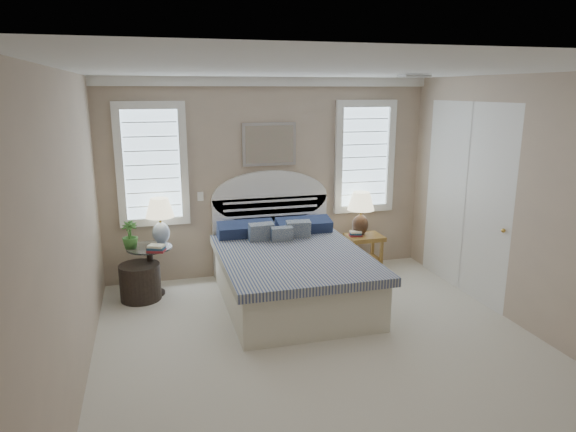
{
  "coord_description": "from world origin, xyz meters",
  "views": [
    {
      "loc": [
        -1.6,
        -4.3,
        2.53
      ],
      "look_at": [
        -0.14,
        1.0,
        1.18
      ],
      "focal_mm": 32.0,
      "sensor_mm": 36.0,
      "label": 1
    }
  ],
  "objects_px": {
    "nightstand_right": "(364,245)",
    "lamp_left": "(160,216)",
    "side_table_left": "(151,266)",
    "floor_pot": "(140,282)",
    "lamp_right": "(361,208)",
    "bed": "(289,269)"
  },
  "relations": [
    {
      "from": "nightstand_right",
      "to": "lamp_left",
      "type": "xyz_separation_m",
      "value": [
        -2.79,
        0.05,
        0.6
      ]
    },
    {
      "from": "side_table_left",
      "to": "lamp_left",
      "type": "distance_m",
      "value": 0.64
    },
    {
      "from": "nightstand_right",
      "to": "floor_pot",
      "type": "bearing_deg",
      "value": -175.87
    },
    {
      "from": "floor_pot",
      "to": "lamp_left",
      "type": "height_order",
      "value": "lamp_left"
    },
    {
      "from": "side_table_left",
      "to": "lamp_right",
      "type": "bearing_deg",
      "value": 3.44
    },
    {
      "from": "bed",
      "to": "floor_pot",
      "type": "distance_m",
      "value": 1.85
    },
    {
      "from": "side_table_left",
      "to": "floor_pot",
      "type": "relative_size",
      "value": 1.27
    },
    {
      "from": "bed",
      "to": "lamp_left",
      "type": "xyz_separation_m",
      "value": [
        -1.49,
        0.74,
        0.6
      ]
    },
    {
      "from": "side_table_left",
      "to": "floor_pot",
      "type": "xyz_separation_m",
      "value": [
        -0.13,
        -0.12,
        -0.16
      ]
    },
    {
      "from": "side_table_left",
      "to": "lamp_right",
      "type": "relative_size",
      "value": 1.02
    },
    {
      "from": "floor_pot",
      "to": "lamp_right",
      "type": "relative_size",
      "value": 0.8
    },
    {
      "from": "nightstand_right",
      "to": "lamp_left",
      "type": "relative_size",
      "value": 0.9
    },
    {
      "from": "nightstand_right",
      "to": "lamp_right",
      "type": "bearing_deg",
      "value": 117.17
    },
    {
      "from": "side_table_left",
      "to": "floor_pot",
      "type": "distance_m",
      "value": 0.24
    },
    {
      "from": "side_table_left",
      "to": "nightstand_right",
      "type": "distance_m",
      "value": 2.95
    },
    {
      "from": "nightstand_right",
      "to": "lamp_right",
      "type": "xyz_separation_m",
      "value": [
        -0.04,
        0.07,
        0.52
      ]
    },
    {
      "from": "bed",
      "to": "lamp_right",
      "type": "bearing_deg",
      "value": 31.3
    },
    {
      "from": "bed",
      "to": "lamp_right",
      "type": "distance_m",
      "value": 1.57
    },
    {
      "from": "floor_pot",
      "to": "lamp_right",
      "type": "bearing_deg",
      "value": 5.58
    },
    {
      "from": "nightstand_right",
      "to": "lamp_left",
      "type": "distance_m",
      "value": 2.86
    },
    {
      "from": "bed",
      "to": "side_table_left",
      "type": "bearing_deg",
      "value": 160.26
    },
    {
      "from": "nightstand_right",
      "to": "lamp_right",
      "type": "height_order",
      "value": "lamp_right"
    }
  ]
}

